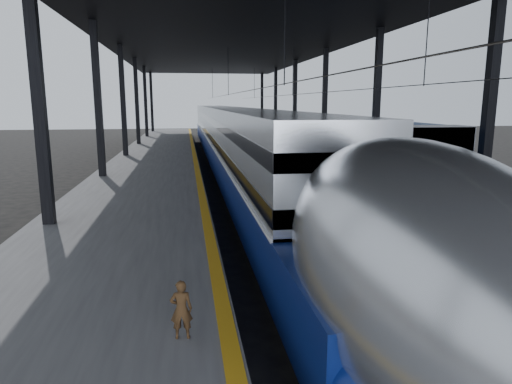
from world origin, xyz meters
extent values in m
plane|color=black|center=(0.00, 0.00, 0.00)|extent=(160.00, 160.00, 0.00)
cube|color=#4C4C4F|center=(-3.50, 20.00, 0.50)|extent=(6.00, 80.00, 1.00)
cube|color=#CB8F13|center=(-0.70, 20.00, 1.00)|extent=(0.30, 80.00, 0.01)
cube|color=slate|center=(1.28, 20.00, 0.08)|extent=(0.08, 80.00, 0.16)
cube|color=slate|center=(2.72, 20.00, 0.08)|extent=(0.08, 80.00, 0.16)
cube|color=slate|center=(6.28, 20.00, 0.08)|extent=(0.08, 80.00, 0.16)
cube|color=slate|center=(7.72, 20.00, 0.08)|extent=(0.08, 80.00, 0.16)
cube|color=black|center=(-5.80, 5.00, 4.50)|extent=(0.35, 0.35, 9.00)
cube|color=black|center=(9.60, 5.00, 4.50)|extent=(0.35, 0.35, 9.00)
cube|color=black|center=(-5.80, 15.00, 4.50)|extent=(0.35, 0.35, 9.00)
cube|color=black|center=(9.60, 15.00, 4.50)|extent=(0.35, 0.35, 9.00)
cube|color=black|center=(-5.80, 25.00, 4.50)|extent=(0.35, 0.35, 9.00)
cube|color=black|center=(9.60, 25.00, 4.50)|extent=(0.35, 0.35, 9.00)
cube|color=black|center=(-5.80, 35.00, 4.50)|extent=(0.35, 0.35, 9.00)
cube|color=black|center=(9.60, 35.00, 4.50)|extent=(0.35, 0.35, 9.00)
cube|color=black|center=(-5.80, 45.00, 4.50)|extent=(0.35, 0.35, 9.00)
cube|color=black|center=(9.60, 45.00, 4.50)|extent=(0.35, 0.35, 9.00)
cube|color=black|center=(-5.80, 55.00, 4.50)|extent=(0.35, 0.35, 9.00)
cube|color=black|center=(9.60, 55.00, 4.50)|extent=(0.35, 0.35, 9.00)
cube|color=black|center=(1.90, 20.00, 9.25)|extent=(18.00, 75.00, 0.45)
cylinder|color=slate|center=(2.00, 20.00, 5.50)|extent=(0.03, 74.00, 0.03)
cylinder|color=slate|center=(7.00, 20.00, 5.50)|extent=(0.03, 74.00, 0.03)
cube|color=silver|center=(2.00, 27.42, 2.42)|extent=(3.05, 57.00, 4.21)
cube|color=navy|center=(2.00, 25.92, 1.10)|extent=(3.13, 62.00, 1.63)
cube|color=silver|center=(2.00, 27.42, 1.95)|extent=(3.15, 57.00, 0.11)
cube|color=black|center=(2.00, 27.42, 3.63)|extent=(3.09, 57.00, 0.44)
cube|color=black|center=(2.00, 27.42, 2.42)|extent=(3.09, 57.00, 0.44)
ellipsoid|color=silver|center=(2.00, -4.08, 2.26)|extent=(3.05, 8.40, 4.21)
ellipsoid|color=navy|center=(2.00, -4.08, 1.05)|extent=(3.13, 8.40, 1.79)
cube|color=black|center=(2.00, 17.92, 0.20)|extent=(2.31, 2.60, 0.40)
cube|color=navy|center=(7.00, 13.00, 2.08)|extent=(2.92, 18.00, 3.96)
cube|color=gray|center=(7.00, 4.60, 2.08)|extent=(2.97, 1.20, 4.01)
cube|color=black|center=(7.00, 3.98, 2.97)|extent=(1.77, 0.06, 0.89)
cube|color=#B30D25|center=(7.00, 3.98, 1.62)|extent=(1.25, 0.06, 0.57)
cube|color=gray|center=(7.00, 32.00, 2.08)|extent=(2.92, 18.00, 3.96)
cube|color=gray|center=(7.00, 51.00, 2.08)|extent=(2.92, 18.00, 3.96)
cube|color=black|center=(7.00, 7.00, 0.18)|extent=(2.29, 2.40, 0.36)
cube|color=black|center=(7.00, 29.00, 0.18)|extent=(2.29, 2.40, 0.36)
imported|color=#442C16|center=(-1.47, -3.17, 1.51)|extent=(0.38, 0.26, 1.02)
camera|label=1|loc=(-1.31, -10.31, 4.87)|focal=32.00mm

